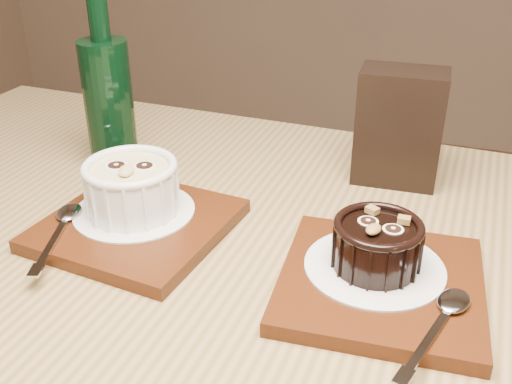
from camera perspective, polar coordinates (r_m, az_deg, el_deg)
table at (r=0.62m, az=-0.66°, el=-15.53°), size 1.23×0.84×0.75m
tray_left at (r=0.65m, az=-11.26°, el=-3.13°), size 0.20×0.20×0.01m
doily_left at (r=0.66m, az=-11.51°, el=-1.77°), size 0.13×0.13×0.00m
ramekin_white at (r=0.64m, az=-11.78°, el=0.67°), size 0.10×0.10×0.06m
spoon_left at (r=0.64m, az=-18.24°, el=-3.37°), size 0.07×0.14×0.01m
tray_right at (r=0.56m, az=11.76°, el=-8.55°), size 0.19×0.19×0.01m
doily_right at (r=0.57m, az=11.21°, el=-6.97°), size 0.13×0.13×0.00m
ramekin_dark at (r=0.56m, az=11.46°, el=-4.74°), size 0.08×0.08×0.05m
spoon_right at (r=0.51m, az=17.03°, el=-11.84°), size 0.06×0.14×0.01m
condiment_stand at (r=0.74m, az=13.45°, el=6.03°), size 0.10×0.06×0.14m
green_bottle at (r=0.78m, az=-13.87°, el=8.54°), size 0.06×0.06×0.23m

